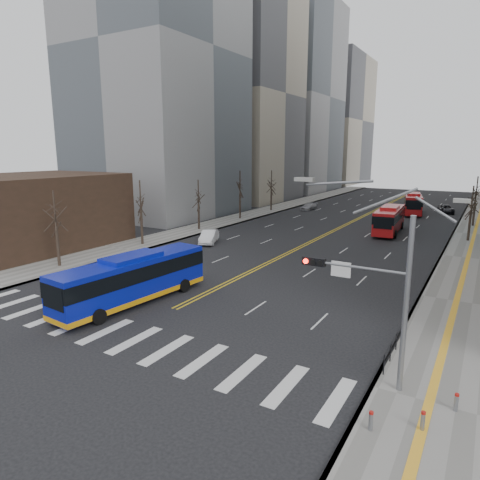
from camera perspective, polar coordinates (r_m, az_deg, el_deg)
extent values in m
plane|color=black|center=(26.51, -15.72, -12.19)|extent=(220.00, 220.00, 0.00)
cube|color=slate|center=(71.21, 1.29, 3.34)|extent=(5.00, 130.00, 0.15)
cube|color=silver|center=(34.58, -28.17, -7.45)|extent=(0.70, 4.00, 0.01)
cube|color=silver|center=(32.66, -25.97, -8.33)|extent=(0.70, 4.00, 0.01)
cube|color=silver|center=(30.80, -23.48, -9.30)|extent=(0.70, 4.00, 0.01)
cube|color=silver|center=(29.01, -20.67, -10.37)|extent=(0.70, 4.00, 0.01)
cube|color=silver|center=(27.32, -17.48, -11.54)|extent=(0.70, 4.00, 0.01)
cube|color=silver|center=(25.72, -13.84, -12.83)|extent=(0.70, 4.00, 0.01)
cube|color=silver|center=(24.26, -9.71, -14.22)|extent=(0.70, 4.00, 0.01)
cube|color=silver|center=(22.94, -5.01, -15.69)|extent=(0.70, 4.00, 0.01)
cube|color=silver|center=(21.81, 0.30, -17.20)|extent=(0.70, 4.00, 0.01)
cube|color=silver|center=(20.88, 6.23, -18.71)|extent=(0.70, 4.00, 0.01)
cube|color=silver|center=(20.18, 12.75, -20.12)|extent=(0.70, 4.00, 0.01)
cube|color=gold|center=(74.48, 16.18, 3.19)|extent=(0.15, 100.00, 0.01)
cube|color=gold|center=(74.39, 16.47, 3.16)|extent=(0.15, 100.00, 0.01)
cube|color=gray|center=(76.25, -11.06, 23.29)|extent=(22.00, 24.00, 52.00)
cube|color=#A09581|center=(96.54, -0.15, 18.62)|extent=(22.00, 22.00, 44.00)
cube|color=gray|center=(120.24, 7.20, 18.15)|extent=(20.00, 26.00, 48.00)
cube|color=#A09581|center=(149.34, 12.59, 15.17)|extent=(18.00, 30.00, 40.00)
cube|color=#2F2117|center=(52.71, -26.33, 3.42)|extent=(14.00, 18.00, 8.00)
cylinder|color=gray|center=(19.80, 21.23, -8.45)|extent=(0.24, 0.24, 8.00)
cylinder|color=gray|center=(19.79, 15.12, -3.49)|extent=(4.50, 0.12, 0.12)
cube|color=black|center=(20.36, 9.83, -2.82)|extent=(1.10, 0.28, 0.38)
cylinder|color=#FF190C|center=(20.34, 8.75, -2.80)|extent=(0.24, 0.08, 0.24)
cylinder|color=black|center=(20.22, 9.67, -2.92)|extent=(0.24, 0.08, 0.24)
cylinder|color=black|center=(20.10, 10.60, -3.05)|extent=(0.24, 0.08, 0.24)
cube|color=silver|center=(20.01, 13.30, -3.82)|extent=(0.90, 0.06, 0.70)
cube|color=#999993|center=(19.97, 8.60, 8.00)|extent=(0.90, 0.35, 0.18)
cube|color=black|center=(24.64, 20.22, -11.46)|extent=(0.04, 6.00, 0.04)
cylinder|color=black|center=(22.16, 18.64, -15.49)|extent=(0.06, 0.06, 1.00)
cylinder|color=black|center=(23.49, 19.43, -13.92)|extent=(0.06, 0.06, 1.00)
cylinder|color=black|center=(24.84, 20.13, -12.53)|extent=(0.06, 0.06, 1.00)
cylinder|color=black|center=(26.20, 20.76, -11.27)|extent=(0.06, 0.06, 1.00)
cylinder|color=black|center=(27.58, 21.31, -10.14)|extent=(0.06, 0.06, 1.00)
cylinder|color=gray|center=(18.32, 17.04, -22.16)|extent=(0.16, 0.16, 0.70)
cylinder|color=#B2140F|center=(18.11, 17.11, -21.16)|extent=(0.17, 0.17, 0.10)
cylinder|color=gray|center=(18.95, 23.17, -21.39)|extent=(0.16, 0.16, 0.70)
cylinder|color=#B2140F|center=(18.75, 23.27, -20.41)|extent=(0.17, 0.17, 0.10)
cylinder|color=gray|center=(20.62, 26.86, -18.84)|extent=(0.16, 0.16, 0.70)
cylinder|color=#B2140F|center=(20.44, 26.97, -17.92)|extent=(0.17, 0.17, 0.10)
cylinder|color=#2D231B|center=(42.68, -23.11, -0.92)|extent=(0.28, 0.28, 3.75)
cylinder|color=#2D231B|center=(49.80, -12.96, 1.54)|extent=(0.28, 0.28, 3.90)
cylinder|color=#2D231B|center=(58.17, -5.51, 3.09)|extent=(0.28, 0.28, 3.60)
cylinder|color=#2D231B|center=(67.26, 0.00, 4.49)|extent=(0.28, 0.28, 4.00)
cylinder|color=#2D231B|center=(76.89, 4.18, 5.31)|extent=(0.28, 0.28, 3.80)
cylinder|color=#2D231B|center=(57.20, 28.25, 1.52)|extent=(0.28, 0.28, 3.50)
cylinder|color=#2D231B|center=(69.06, 28.74, 3.12)|extent=(0.28, 0.28, 3.75)
cube|color=#0B18AA|center=(31.04, -14.09, -5.03)|extent=(3.62, 12.20, 2.86)
cube|color=black|center=(30.88, -14.14, -4.04)|extent=(3.68, 12.23, 1.03)
cube|color=#0B18AA|center=(30.64, -14.23, -2.30)|extent=(2.39, 4.38, 0.40)
cube|color=orange|center=(31.41, -13.97, -7.18)|extent=(3.68, 12.23, 0.35)
cylinder|color=black|center=(30.26, -21.14, -8.48)|extent=(0.39, 1.02, 1.00)
cylinder|color=black|center=(28.30, -18.31, -9.69)|extent=(0.39, 1.02, 1.00)
cylinder|color=black|center=(34.74, -10.47, -5.26)|extent=(0.39, 1.02, 1.00)
cylinder|color=black|center=(33.04, -7.44, -6.05)|extent=(0.39, 1.02, 1.00)
cube|color=#AF1214|center=(59.28, 19.29, 2.62)|extent=(3.21, 11.20, 2.87)
cube|color=black|center=(59.20, 19.32, 3.16)|extent=(3.27, 11.22, 1.03)
cube|color=#AF1214|center=(59.08, 19.39, 4.09)|extent=(2.25, 3.99, 0.40)
cylinder|color=black|center=(56.22, 17.43, 0.94)|extent=(0.36, 1.02, 1.00)
cylinder|color=black|center=(55.88, 19.97, 0.71)|extent=(0.36, 1.02, 1.00)
cylinder|color=black|center=(63.11, 18.52, 2.01)|extent=(0.36, 1.02, 1.00)
cylinder|color=black|center=(62.81, 20.79, 1.81)|extent=(0.36, 1.02, 1.00)
cube|color=#AF1214|center=(79.00, 22.05, 4.58)|extent=(4.55, 11.45, 2.90)
cube|color=black|center=(78.94, 22.08, 4.99)|extent=(4.61, 11.49, 1.04)
cube|color=#AF1214|center=(78.84, 22.13, 5.70)|extent=(2.72, 4.22, 0.40)
cylinder|color=black|center=(75.57, 21.09, 3.36)|extent=(0.48, 1.04, 1.00)
cylinder|color=black|center=(75.67, 23.01, 3.23)|extent=(0.48, 1.04, 1.00)
cylinder|color=black|center=(82.66, 21.02, 4.03)|extent=(0.48, 1.04, 1.00)
cylinder|color=black|center=(82.76, 22.78, 3.91)|extent=(0.48, 1.04, 1.00)
imported|color=white|center=(49.94, -4.15, 0.45)|extent=(3.29, 4.87, 1.52)
imported|color=black|center=(63.27, 18.90, 2.20)|extent=(3.22, 4.45, 1.41)
imported|color=#ADADB2|center=(78.99, 9.15, 4.42)|extent=(2.10, 4.33, 1.21)
imported|color=black|center=(82.38, 25.76, 3.75)|extent=(3.31, 5.30, 1.37)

